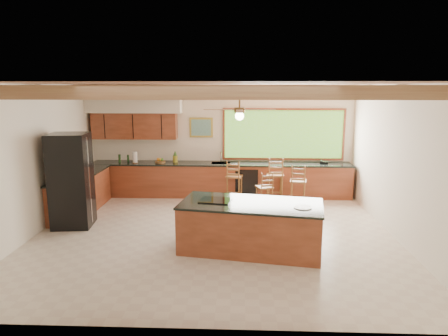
{
  "coord_description": "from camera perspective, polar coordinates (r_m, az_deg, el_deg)",
  "views": [
    {
      "loc": [
        0.51,
        -7.68,
        2.94
      ],
      "look_at": [
        0.17,
        0.8,
        1.21
      ],
      "focal_mm": 32.0,
      "sensor_mm": 36.0,
      "label": 1
    }
  ],
  "objects": [
    {
      "name": "ground",
      "position": [
        8.24,
        -1.44,
        -9.41
      ],
      "size": [
        7.2,
        7.2,
        0.0
      ],
      "primitive_type": "plane",
      "color": "beige",
      "rests_on": "ground"
    },
    {
      "name": "room_shell",
      "position": [
        8.39,
        -2.39,
        6.53
      ],
      "size": [
        7.27,
        6.54,
        3.02
      ],
      "color": "silver",
      "rests_on": "ground"
    },
    {
      "name": "counter_run",
      "position": [
        10.58,
        -5.0,
        -2.07
      ],
      "size": [
        7.12,
        3.1,
        1.24
      ],
      "color": "brown",
      "rests_on": "ground"
    },
    {
      "name": "island",
      "position": [
        7.38,
        3.84,
        -8.29
      ],
      "size": [
        2.71,
        1.61,
        0.91
      ],
      "rotation": [
        0.0,
        0.0,
        -0.17
      ],
      "color": "brown",
      "rests_on": "ground"
    },
    {
      "name": "refrigerator",
      "position": [
        9.04,
        -20.98,
        -1.67
      ],
      "size": [
        0.85,
        0.83,
        2.0
      ],
      "rotation": [
        0.0,
        0.0,
        0.1
      ],
      "color": "black",
      "rests_on": "ground"
    },
    {
      "name": "bar_stool_a",
      "position": [
        9.54,
        5.81,
        -2.88
      ],
      "size": [
        0.45,
        0.45,
        0.98
      ],
      "rotation": [
        0.0,
        0.0,
        0.36
      ],
      "color": "brown",
      "rests_on": "ground"
    },
    {
      "name": "bar_stool_b",
      "position": [
        10.33,
        1.49,
        -1.32
      ],
      "size": [
        0.46,
        0.46,
        1.09
      ],
      "rotation": [
        0.0,
        0.0,
        -0.2
      ],
      "color": "brown",
      "rests_on": "ground"
    },
    {
      "name": "bar_stool_c",
      "position": [
        10.31,
        7.34,
        -1.13
      ],
      "size": [
        0.43,
        0.43,
        1.18
      ],
      "rotation": [
        0.0,
        0.0,
        -0.01
      ],
      "color": "brown",
      "rests_on": "ground"
    },
    {
      "name": "bar_stool_d",
      "position": [
        10.0,
        10.61,
        -1.98
      ],
      "size": [
        0.45,
        0.45,
        1.08
      ],
      "rotation": [
        0.0,
        0.0,
        -0.18
      ],
      "color": "brown",
      "rests_on": "ground"
    }
  ]
}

